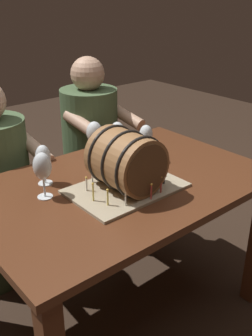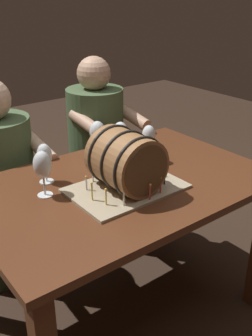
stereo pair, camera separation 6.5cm
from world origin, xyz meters
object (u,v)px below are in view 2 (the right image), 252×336
object	(u,v)px
barrel_cake	(126,163)
wine_glass_rose	(98,134)
wine_glass_amber	(120,133)
person_seated_right	(97,159)
dining_table	(122,205)
person_seated_left	(3,188)
wine_glass_red	(149,137)
wine_glass_white	(45,157)
wine_glass_empty	(42,166)

from	to	relation	value
barrel_cake	wine_glass_rose	distance (m)	0.36
barrel_cake	wine_glass_amber	size ratio (longest dim) A/B	2.52
person_seated_right	dining_table	bearing A→B (deg)	-114.69
dining_table	person_seated_left	world-z (taller)	person_seated_left
barrel_cake	person_seated_right	size ratio (longest dim) A/B	0.40
wine_glass_rose	person_seated_left	world-z (taller)	person_seated_left
wine_glass_amber	dining_table	bearing A→B (deg)	-125.30
dining_table	barrel_cake	world-z (taller)	barrel_cake
wine_glass_red	person_seated_right	bearing A→B (deg)	82.71
barrel_cake	wine_glass_white	bearing A→B (deg)	130.89
wine_glass_empty	person_seated_left	size ratio (longest dim) A/B	0.17
wine_glass_white	person_seated_right	world-z (taller)	person_seated_right
wine_glass_white	barrel_cake	bearing A→B (deg)	-49.11
person_seated_right	wine_glass_white	bearing A→B (deg)	-140.59
dining_table	wine_glass_empty	xyz separation A→B (m)	(-0.33, 0.09, 0.25)
wine_glass_empty	person_seated_left	bearing A→B (deg)	88.02
wine_glass_white	person_seated_left	world-z (taller)	person_seated_left
dining_table	person_seated_left	distance (m)	0.74
wine_glass_white	wine_glass_rose	distance (m)	0.34
person_seated_left	person_seated_right	size ratio (longest dim) A/B	0.96
wine_glass_amber	wine_glass_red	xyz separation A→B (m)	(0.08, -0.12, -0.00)
dining_table	wine_glass_red	distance (m)	0.35
barrel_cake	wine_glass_empty	bearing A→B (deg)	151.22
person_seated_right	wine_glass_rose	bearing A→B (deg)	-122.29
barrel_cake	wine_glass_white	xyz separation A→B (m)	(-0.23, 0.27, -0.00)
wine_glass_amber	wine_glass_rose	xyz separation A→B (m)	(-0.09, 0.06, 0.00)
wine_glass_amber	person_seated_right	xyz separation A→B (m)	(0.15, 0.45, -0.34)
dining_table	barrel_cake	distance (m)	0.25
barrel_cake	wine_glass_amber	xyz separation A→B (m)	(0.19, 0.29, 0.01)
person_seated_left	barrel_cake	bearing A→B (deg)	-69.63
wine_glass_empty	wine_glass_white	bearing A→B (deg)	59.74
wine_glass_amber	person_seated_left	distance (m)	0.73
wine_glass_rose	wine_glass_red	world-z (taller)	wine_glass_rose
wine_glass_rose	wine_glass_white	bearing A→B (deg)	-166.23
wine_glass_white	wine_glass_rose	bearing A→B (deg)	13.77
wine_glass_empty	dining_table	bearing A→B (deg)	-15.76
barrel_cake	wine_glass_red	size ratio (longest dim) A/B	2.55
barrel_cake	person_seated_left	distance (m)	0.86
dining_table	person_seated_right	size ratio (longest dim) A/B	1.10
person_seated_left	person_seated_right	bearing A→B (deg)	-0.01
barrel_cake	person_seated_left	xyz separation A→B (m)	(-0.27, 0.74, -0.34)
wine_glass_red	person_seated_right	world-z (taller)	person_seated_right
dining_table	wine_glass_rose	world-z (taller)	wine_glass_rose
wine_glass_white	wine_glass_red	xyz separation A→B (m)	(0.50, -0.10, 0.01)
wine_glass_empty	wine_glass_white	size ratio (longest dim) A/B	1.09
wine_glass_amber	person_seated_right	distance (m)	0.58
barrel_cake	wine_glass_white	distance (m)	0.36
wine_glass_white	person_seated_right	bearing A→B (deg)	39.41
person_seated_left	person_seated_right	world-z (taller)	person_seated_right
person_seated_right	wine_glass_red	bearing A→B (deg)	-97.29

